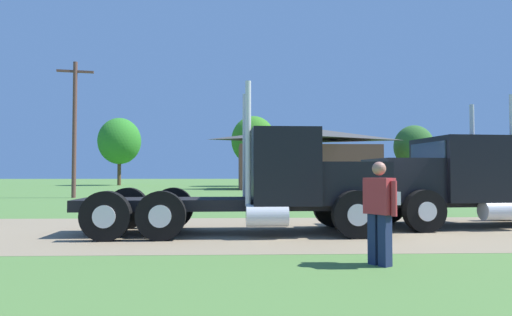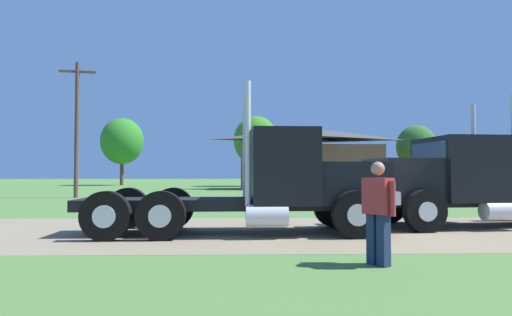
% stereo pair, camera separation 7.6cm
% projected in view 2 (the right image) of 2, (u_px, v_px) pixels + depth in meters
% --- Properties ---
extents(ground_plane, '(200.00, 200.00, 0.00)m').
position_uv_depth(ground_plane, '(370.00, 231.00, 11.73)').
color(ground_plane, '#4E7737').
extents(dirt_track, '(120.00, 6.71, 0.01)m').
position_uv_depth(dirt_track, '(370.00, 231.00, 11.73)').
color(dirt_track, '#87765B').
rests_on(dirt_track, ground_plane).
extents(truck_foreground_white, '(8.01, 2.80, 3.78)m').
position_uv_depth(truck_foreground_white, '(277.00, 184.00, 11.35)').
color(truck_foreground_white, black).
rests_on(truck_foreground_white, ground_plane).
extents(truck_near_left, '(7.37, 3.15, 3.75)m').
position_uv_depth(truck_near_left, '(458.00, 182.00, 12.72)').
color(truck_near_left, black).
rests_on(truck_near_left, ground_plane).
extents(visitor_by_barrel, '(0.49, 0.59, 1.75)m').
position_uv_depth(visitor_by_barrel, '(378.00, 208.00, 7.37)').
color(visitor_by_barrel, '#B22D33').
rests_on(visitor_by_barrel, ground_plane).
extents(shed_building, '(13.88, 6.91, 5.95)m').
position_uv_depth(shed_building, '(309.00, 159.00, 42.11)').
color(shed_building, brown).
rests_on(shed_building, ground_plane).
extents(utility_pole_near, '(2.19, 0.55, 8.55)m').
position_uv_depth(utility_pole_near, '(77.00, 126.00, 27.36)').
color(utility_pole_near, brown).
rests_on(utility_pole_near, ground_plane).
extents(tree_left, '(5.24, 5.24, 8.39)m').
position_uv_depth(tree_left, '(122.00, 141.00, 54.30)').
color(tree_left, '#513823').
rests_on(tree_left, ground_plane).
extents(tree_mid, '(5.14, 5.14, 8.16)m').
position_uv_depth(tree_mid, '(256.00, 140.00, 50.59)').
color(tree_mid, '#513823').
rests_on(tree_mid, ground_plane).
extents(tree_right, '(4.00, 4.00, 6.42)m').
position_uv_depth(tree_right, '(416.00, 147.00, 44.34)').
color(tree_right, '#513823').
rests_on(tree_right, ground_plane).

